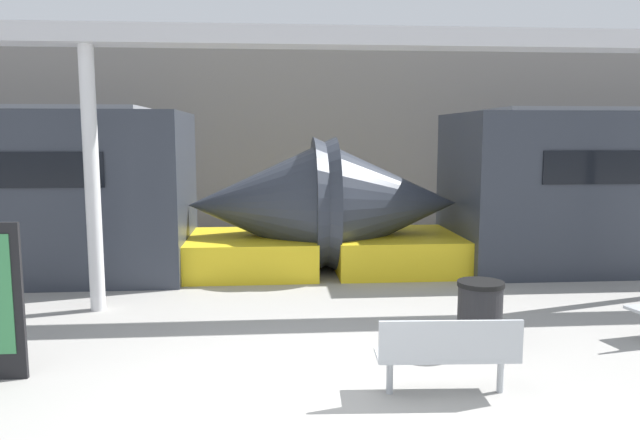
# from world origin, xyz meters

# --- Properties ---
(ground_plane) EXTENTS (60.00, 60.00, 0.00)m
(ground_plane) POSITION_xyz_m (0.00, 0.00, 0.00)
(ground_plane) COLOR #9E9B96
(station_wall) EXTENTS (56.00, 0.20, 5.00)m
(station_wall) POSITION_xyz_m (0.00, 11.11, 2.50)
(station_wall) COLOR gray
(station_wall) RESTS_ON ground_plane
(bench_near) EXTENTS (1.47, 0.52, 0.84)m
(bench_near) POSITION_xyz_m (1.26, 0.29, 0.49)
(bench_near) COLOR #ADB2B7
(bench_near) RESTS_ON ground_plane
(trash_bin) EXTENTS (0.58, 0.58, 0.88)m
(trash_bin) POSITION_xyz_m (2.06, 1.62, 0.44)
(trash_bin) COLOR black
(trash_bin) RESTS_ON ground_plane
(support_column_near) EXTENTS (0.23, 0.23, 3.98)m
(support_column_near) POSITION_xyz_m (-3.19, 3.86, 1.99)
(support_column_near) COLOR silver
(support_column_near) RESTS_ON ground_plane
(canopy_beam) EXTENTS (28.00, 0.60, 0.28)m
(canopy_beam) POSITION_xyz_m (-3.19, 3.86, 4.12)
(canopy_beam) COLOR #B7B7BC
(canopy_beam) RESTS_ON support_column_near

